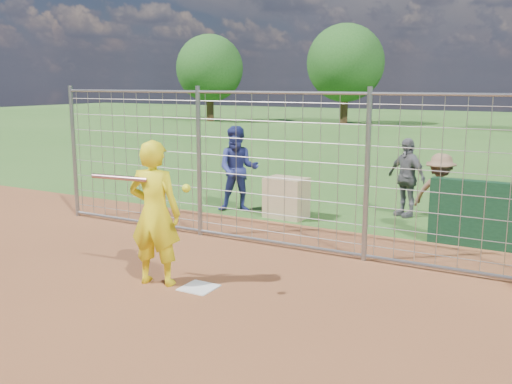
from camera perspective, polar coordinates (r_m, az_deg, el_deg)
The scene contains 9 objects.
ground at distance 7.76m, azimuth -4.88°, elevation -9.14°, with size 100.00×100.00×0.00m, color #2D591E.
home_plate at distance 7.61m, azimuth -5.74°, elevation -9.51°, with size 0.43×0.43×0.02m, color silver.
batter at distance 7.59m, azimuth -10.09°, elevation -2.12°, with size 0.71×0.46×1.94m, color yellow.
bystander_a at distance 11.78m, azimuth -1.80°, elevation 2.29°, with size 0.86×0.67×1.78m, color navy.
bystander_b at distance 11.77m, azimuth 14.79°, elevation 1.43°, with size 0.93×0.39×1.58m, color slate.
bystander_c at distance 10.42m, azimuth 17.87°, elevation -0.29°, with size 0.94×0.54×1.45m, color brown.
equipment_bin at distance 11.35m, azimuth 3.05°, elevation -0.56°, with size 0.80×0.55×0.80m, color tan.
equipment_in_play at distance 7.45m, azimuth -12.04°, elevation 1.17°, with size 1.61×0.20×0.11m.
backstop_fence at distance 9.12m, azimuth 2.04°, elevation 2.10°, with size 9.08×0.08×2.60m.
Camera 1 is at (4.12, -6.02, 2.66)m, focal length 40.00 mm.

